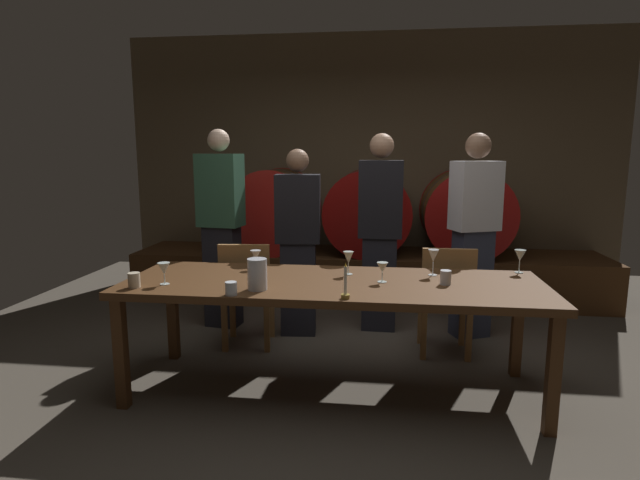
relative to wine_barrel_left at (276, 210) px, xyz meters
The scene contains 24 objects.
ground_plane 2.67m from the wine_barrel_left, 66.16° to the right, with size 7.34×7.34×0.00m, color #4C443A.
back_wall 1.26m from the wine_barrel_left, 28.60° to the left, with size 5.65×0.24×2.92m, color brown.
barrel_shelf 1.23m from the wine_barrel_left, ahead, with size 5.08×0.90×0.50m, color #4C2D16.
wine_barrel_left is the anchor object (origin of this frame).
wine_barrel_center 1.02m from the wine_barrel_left, ahead, with size 0.92×0.83×0.92m.
wine_barrel_right 2.06m from the wine_barrel_left, ahead, with size 0.92×0.83×0.92m.
dining_table 2.50m from the wine_barrel_left, 69.54° to the right, with size 2.72×0.91×0.76m.
chair_left 1.71m from the wine_barrel_left, 86.45° to the right, with size 0.44×0.44×0.88m.
chair_right 2.39m from the wine_barrel_left, 43.97° to the right, with size 0.40×0.40×0.88m.
guest_far_left 1.16m from the wine_barrel_left, 103.12° to the right, with size 0.41×0.29×1.79m.
guest_center_left 1.35m from the wine_barrel_left, 69.94° to the right, with size 0.40×0.28×1.62m.
guest_center_right 1.57m from the wine_barrel_left, 42.17° to the right, with size 0.38×0.25×1.75m.
guest_far_right 2.26m from the wine_barrel_left, 30.02° to the right, with size 0.44×0.37×1.75m.
candle_center 2.90m from the wine_barrel_left, 70.21° to the right, with size 0.05×0.05×0.21m.
pitcher 2.63m from the wine_barrel_left, 80.52° to the right, with size 0.12×0.12×0.19m.
wine_glass_far_left 2.56m from the wine_barrel_left, 94.08° to the right, with size 0.08×0.08×0.14m.
wine_glass_left 2.06m from the wine_barrel_left, 82.11° to the right, with size 0.08×0.08×0.13m.
wine_glass_center_left 2.34m from the wine_barrel_left, 65.86° to the right, with size 0.07×0.07×0.16m.
wine_glass_center_right 2.61m from the wine_barrel_left, 62.88° to the right, with size 0.07×0.07×0.13m.
wine_glass_right 2.59m from the wine_barrel_left, 53.77° to the right, with size 0.07×0.07×0.18m.
wine_glass_far_right 2.88m from the wine_barrel_left, 42.23° to the right, with size 0.08×0.08×0.16m.
cup_left 2.67m from the wine_barrel_left, 97.25° to the right, with size 0.07×0.07×0.09m, color beige.
cup_center 2.76m from the wine_barrel_left, 83.53° to the right, with size 0.07×0.07×0.08m, color silver.
cup_right 2.82m from the wine_barrel_left, 55.72° to the right, with size 0.07×0.07×0.09m, color silver.
Camera 1 is at (0.18, -3.26, 1.58)m, focal length 28.63 mm.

